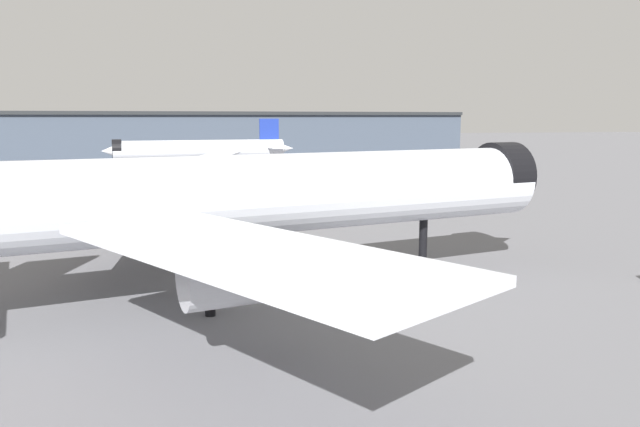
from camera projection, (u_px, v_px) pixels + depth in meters
ground at (262, 295)px, 47.59m from camera, size 900.00×900.00×0.00m
airliner_near_gate at (227, 198)px, 45.18m from camera, size 60.67×54.41×17.40m
airliner_far_taxiway at (202, 150)px, 146.62m from camera, size 45.28×41.19×13.16m
terminal_building at (131, 134)px, 214.82m from camera, size 249.23×46.65×23.21m
service_truck_front at (201, 208)px, 82.08m from camera, size 5.96×4.26×3.00m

